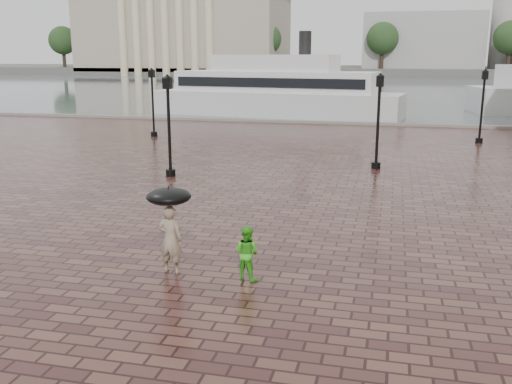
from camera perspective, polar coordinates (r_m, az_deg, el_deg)
ground at (r=15.18m, az=-1.45°, el=-7.08°), size 300.00×300.00×0.00m
harbour_water at (r=105.92m, az=11.70°, el=10.36°), size 240.00×240.00×0.00m
quay_edge at (r=46.18m, az=8.91°, el=6.72°), size 80.00×0.60×0.30m
far_shore at (r=173.81m, az=12.57°, el=11.77°), size 300.00×60.00×2.00m
museum at (r=169.08m, az=-7.09°, el=16.32°), size 57.00×32.50×26.00m
far_trees at (r=151.82m, az=12.54°, el=14.75°), size 188.00×8.00×13.50m
street_lamps at (r=31.79m, az=4.10°, el=8.05°), size 21.44×14.44×4.40m
adult_pedestrian at (r=14.40m, az=-8.56°, el=-4.70°), size 0.67×0.47×1.75m
child_pedestrian at (r=13.89m, az=-0.92°, el=-6.11°), size 0.79×0.70×1.34m
ferry_near at (r=51.87m, az=1.96°, el=10.06°), size 22.99×8.54×7.36m
umbrella at (r=14.10m, az=-8.72°, el=-0.45°), size 1.10×1.10×1.16m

